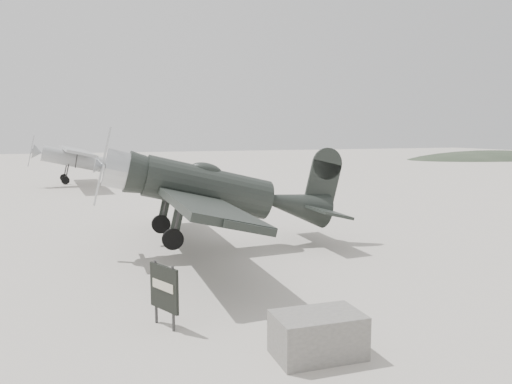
# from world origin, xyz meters

# --- Properties ---
(ground) EXTENTS (160.00, 160.00, 0.00)m
(ground) POSITION_xyz_m (0.00, 0.00, 0.00)
(ground) COLOR #AAA197
(ground) RESTS_ON ground
(hill_northeast) EXTENTS (32.00, 16.00, 5.20)m
(hill_northeast) POSITION_xyz_m (50.00, 40.00, 0.00)
(hill_northeast) COLOR #2C3728
(hill_northeast) RESTS_ON ground
(lowwing_monoplane) EXTENTS (8.00, 11.12, 3.60)m
(lowwing_monoplane) POSITION_xyz_m (-1.15, 1.40, 1.91)
(lowwing_monoplane) COLOR black
(lowwing_monoplane) RESTS_ON ground
(highwing_monoplane) EXTENTS (7.74, 10.89, 3.10)m
(highwing_monoplane) POSITION_xyz_m (-4.51, 23.56, 1.94)
(highwing_monoplane) COLOR gray
(highwing_monoplane) RESTS_ON ground
(equipment_block) EXTENTS (1.54, 1.00, 0.75)m
(equipment_block) POSITION_xyz_m (-1.80, -6.66, 0.38)
(equipment_block) COLOR #625F5B
(equipment_block) RESTS_ON ground
(sign_board) EXTENTS (0.41, 0.83, 1.28)m
(sign_board) POSITION_xyz_m (-4.01, -4.46, 0.77)
(sign_board) COLOR #333333
(sign_board) RESTS_ON ground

